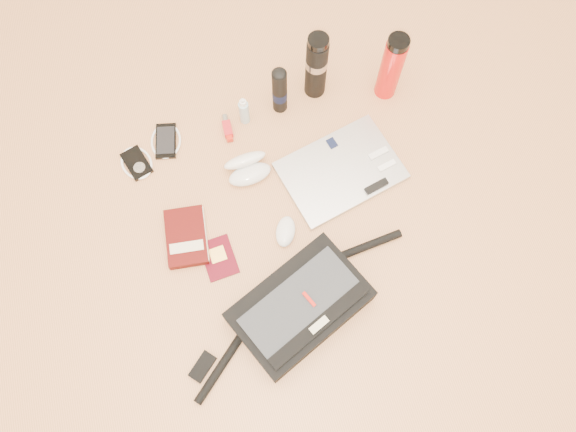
{
  "coord_description": "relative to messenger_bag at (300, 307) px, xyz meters",
  "views": [
    {
      "loc": [
        -0.17,
        -0.52,
        1.72
      ],
      "look_at": [
        -0.01,
        0.05,
        0.06
      ],
      "focal_mm": 35.0,
      "sensor_mm": 36.0,
      "label": 1
    }
  ],
  "objects": [
    {
      "name": "inhaler",
      "position": [
        -0.06,
        0.67,
        -0.04
      ],
      "size": [
        0.03,
        0.1,
        0.03
      ],
      "rotation": [
        0.0,
        0.0,
        -0.05
      ],
      "color": "red",
      "rests_on": "ground"
    },
    {
      "name": "laptop",
      "position": [
        0.26,
        0.4,
        -0.04
      ],
      "size": [
        0.43,
        0.34,
        0.04
      ],
      "rotation": [
        0.0,
        0.0,
        0.23
      ],
      "color": "#B3B3B5",
      "rests_on": "ground"
    },
    {
      "name": "messenger_bag",
      "position": [
        0.0,
        0.0,
        0.0
      ],
      "size": [
        0.75,
        0.38,
        0.11
      ],
      "rotation": [
        0.0,
        0.0,
        0.41
      ],
      "color": "black",
      "rests_on": "ground"
    },
    {
      "name": "mouse",
      "position": [
        0.03,
        0.25,
        -0.03
      ],
      "size": [
        0.1,
        0.12,
        0.03
      ],
      "rotation": [
        0.0,
        0.0,
        -0.43
      ],
      "color": "silver",
      "rests_on": "ground"
    },
    {
      "name": "book",
      "position": [
        -0.28,
        0.32,
        -0.03
      ],
      "size": [
        0.15,
        0.21,
        0.04
      ],
      "rotation": [
        0.0,
        0.0,
        -0.12
      ],
      "color": "#400806",
      "rests_on": "ground"
    },
    {
      "name": "ground",
      "position": [
        0.06,
        0.24,
        -0.05
      ],
      "size": [
        4.0,
        4.0,
        0.0
      ],
      "primitive_type": "plane",
      "color": "tan",
      "rests_on": "ground"
    },
    {
      "name": "ipod",
      "position": [
        -0.39,
        0.62,
        -0.04
      ],
      "size": [
        0.12,
        0.13,
        0.01
      ],
      "rotation": [
        0.0,
        0.0,
        0.3
      ],
      "color": "black",
      "rests_on": "ground"
    },
    {
      "name": "thermos_black",
      "position": [
        0.27,
        0.74,
        0.09
      ],
      "size": [
        0.08,
        0.08,
        0.28
      ],
      "rotation": [
        0.0,
        0.0,
        0.16
      ],
      "color": "black",
      "rests_on": "ground"
    },
    {
      "name": "phone",
      "position": [
        -0.27,
        0.68,
        -0.04
      ],
      "size": [
        0.12,
        0.14,
        0.01
      ],
      "rotation": [
        0.0,
        0.0,
        -0.22
      ],
      "color": "black",
      "rests_on": "ground"
    },
    {
      "name": "thermos_red",
      "position": [
        0.51,
        0.66,
        0.09
      ],
      "size": [
        0.1,
        0.1,
        0.28
      ],
      "rotation": [
        0.0,
        0.0,
        -0.41
      ],
      "color": "red",
      "rests_on": "ground"
    },
    {
      "name": "passport",
      "position": [
        -0.2,
        0.23,
        -0.05
      ],
      "size": [
        0.11,
        0.14,
        0.01
      ],
      "rotation": [
        0.0,
        0.0,
        0.07
      ],
      "color": "#4B030F",
      "rests_on": "ground"
    },
    {
      "name": "aerosol_can",
      "position": [
        0.14,
        0.7,
        0.06
      ],
      "size": [
        0.07,
        0.07,
        0.21
      ],
      "rotation": [
        0.0,
        0.0,
        0.35
      ],
      "color": "black",
      "rests_on": "ground"
    },
    {
      "name": "spray_bottle",
      "position": [
        0.01,
        0.69,
        0.01
      ],
      "size": [
        0.04,
        0.04,
        0.13
      ],
      "rotation": [
        0.0,
        0.0,
        -0.07
      ],
      "color": "#9FC2D1",
      "rests_on": "ground"
    },
    {
      "name": "sunglasses_case",
      "position": [
        -0.03,
        0.5,
        -0.02
      ],
      "size": [
        0.16,
        0.13,
        0.08
      ],
      "rotation": [
        0.0,
        0.0,
        0.09
      ],
      "color": "silver",
      "rests_on": "ground"
    }
  ]
}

